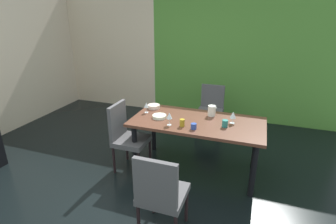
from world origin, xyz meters
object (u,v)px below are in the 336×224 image
(wine_glass_corner, at_px, (146,105))
(pitcher_north, at_px, (212,111))
(chair_head_near, at_px, (160,192))
(cup_near_window, at_px, (225,123))
(cup_south, at_px, (194,126))
(dining_table, at_px, (197,127))
(chair_head_far, at_px, (211,107))
(wine_glass_west, at_px, (169,116))
(serving_bowl_left, at_px, (154,106))
(cup_east, at_px, (182,123))
(wine_glass_front, at_px, (233,115))
(chair_left_near, at_px, (126,134))
(serving_bowl_rear, at_px, (159,116))

(wine_glass_corner, relative_size, pitcher_north, 1.06)
(chair_head_near, height_order, cup_near_window, chair_head_near)
(cup_south, bearing_deg, dining_table, 93.74)
(chair_head_far, xyz_separation_m, wine_glass_west, (-0.26, -1.54, 0.38))
(wine_glass_west, relative_size, serving_bowl_left, 0.93)
(cup_near_window, distance_m, pitcher_north, 0.40)
(chair_head_far, xyz_separation_m, cup_east, (-0.10, -1.52, 0.30))
(chair_head_near, bearing_deg, cup_south, 86.53)
(chair_head_near, distance_m, wine_glass_front, 1.48)
(chair_left_near, xyz_separation_m, cup_near_window, (1.32, 0.20, 0.27))
(dining_table, bearing_deg, cup_east, -119.83)
(wine_glass_corner, height_order, wine_glass_west, wine_glass_west)
(wine_glass_corner, height_order, serving_bowl_left, wine_glass_corner)
(cup_east, height_order, pitcher_north, pitcher_north)
(cup_east, distance_m, cup_near_window, 0.54)
(chair_head_far, relative_size, wine_glass_front, 5.53)
(serving_bowl_left, relative_size, pitcher_north, 1.25)
(chair_head_far, distance_m, cup_east, 1.56)
(cup_south, bearing_deg, cup_near_window, 28.89)
(chair_head_near, distance_m, serving_bowl_rear, 1.32)
(dining_table, height_order, cup_south, cup_south)
(chair_left_near, distance_m, cup_east, 0.85)
(pitcher_north, bearing_deg, cup_south, -103.69)
(chair_head_far, bearing_deg, wine_glass_front, 112.40)
(serving_bowl_left, bearing_deg, serving_bowl_rear, -56.37)
(dining_table, bearing_deg, pitcher_north, 59.32)
(chair_head_far, bearing_deg, pitcher_north, 100.45)
(serving_bowl_rear, bearing_deg, chair_left_near, -154.33)
(chair_left_near, relative_size, cup_near_window, 10.63)
(wine_glass_west, height_order, serving_bowl_rear, wine_glass_west)
(cup_south, bearing_deg, chair_head_far, 92.32)
(serving_bowl_rear, relative_size, cup_south, 2.63)
(wine_glass_corner, bearing_deg, dining_table, -3.61)
(wine_glass_corner, height_order, cup_south, wine_glass_corner)
(chair_head_far, relative_size, cup_near_window, 9.84)
(serving_bowl_rear, relative_size, pitcher_north, 1.30)
(serving_bowl_left, bearing_deg, dining_table, -19.08)
(dining_table, height_order, serving_bowl_rear, serving_bowl_rear)
(cup_near_window, bearing_deg, serving_bowl_left, 163.24)
(chair_head_far, bearing_deg, chair_left_near, 60.01)
(serving_bowl_rear, height_order, pitcher_north, pitcher_north)
(pitcher_north, bearing_deg, chair_left_near, -154.32)
(chair_head_near, xyz_separation_m, cup_near_window, (0.42, 1.20, 0.28))
(cup_east, relative_size, cup_near_window, 1.05)
(dining_table, xyz_separation_m, wine_glass_west, (-0.31, -0.26, 0.22))
(dining_table, bearing_deg, chair_head_near, -91.91)
(wine_glass_front, relative_size, wine_glass_west, 0.94)
(chair_head_near, xyz_separation_m, wine_glass_west, (-0.26, 1.02, 0.37))
(serving_bowl_rear, xyz_separation_m, pitcher_north, (0.66, 0.32, 0.05))
(wine_glass_west, bearing_deg, pitcher_north, 48.37)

